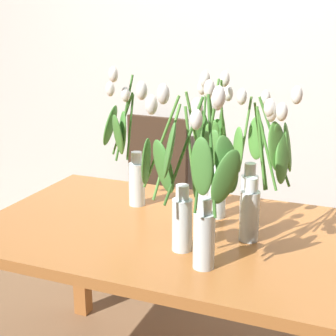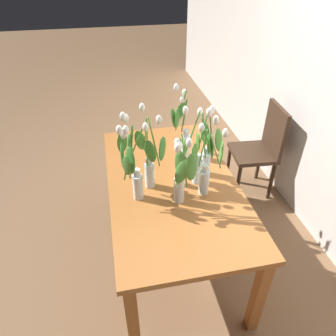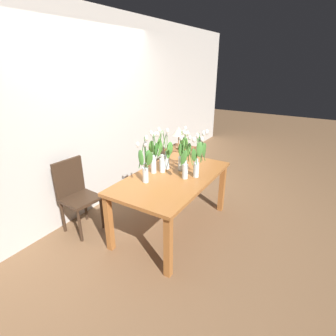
# 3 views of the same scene
# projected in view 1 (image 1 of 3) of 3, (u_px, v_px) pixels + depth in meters

# --- Properties ---
(room_wall_rear) EXTENTS (9.00, 0.10, 2.70)m
(room_wall_rear) POSITION_uv_depth(u_px,v_px,m) (271.00, 46.00, 2.85)
(room_wall_rear) COLOR beige
(room_wall_rear) RESTS_ON ground
(dining_table) EXTENTS (1.60, 0.90, 0.74)m
(dining_table) POSITION_uv_depth(u_px,v_px,m) (192.00, 254.00, 1.88)
(dining_table) COLOR #A3602D
(dining_table) RESTS_ON ground
(tulip_vase_0) EXTENTS (0.26, 0.26, 0.57)m
(tulip_vase_0) POSITION_uv_depth(u_px,v_px,m) (181.00, 185.00, 1.63)
(tulip_vase_0) COLOR silver
(tulip_vase_0) RESTS_ON dining_table
(tulip_vase_1) EXTENTS (0.18, 0.15, 0.55)m
(tulip_vase_1) POSITION_uv_depth(u_px,v_px,m) (264.00, 179.00, 1.70)
(tulip_vase_1) COLOR silver
(tulip_vase_1) RESTS_ON dining_table
(tulip_vase_2) EXTENTS (0.19, 0.24, 0.58)m
(tulip_vase_2) POSITION_uv_depth(u_px,v_px,m) (215.00, 161.00, 1.95)
(tulip_vase_2) COLOR silver
(tulip_vase_2) RESTS_ON dining_table
(tulip_vase_3) EXTENTS (0.11, 0.22, 0.51)m
(tulip_vase_3) POSITION_uv_depth(u_px,v_px,m) (249.00, 177.00, 1.92)
(tulip_vase_3) COLOR silver
(tulip_vase_3) RESTS_ON dining_table
(tulip_vase_4) EXTENTS (0.17, 0.17, 0.58)m
(tulip_vase_4) POSITION_uv_depth(u_px,v_px,m) (129.00, 157.00, 2.05)
(tulip_vase_4) COLOR silver
(tulip_vase_4) RESTS_ON dining_table
(tulip_vase_5) EXTENTS (0.12, 0.21, 0.54)m
(tulip_vase_5) POSITION_uv_depth(u_px,v_px,m) (208.00, 167.00, 2.03)
(tulip_vase_5) COLOR silver
(tulip_vase_5) RESTS_ON dining_table
(tulip_vase_6) EXTENTS (0.27, 0.14, 0.58)m
(tulip_vase_6) POSITION_uv_depth(u_px,v_px,m) (204.00, 197.00, 1.48)
(tulip_vase_6) COLOR silver
(tulip_vase_6) RESTS_ON dining_table
(dining_chair) EXTENTS (0.43, 0.43, 0.93)m
(dining_chair) POSITION_uv_depth(u_px,v_px,m) (150.00, 186.00, 3.06)
(dining_chair) COLOR #382619
(dining_chair) RESTS_ON ground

